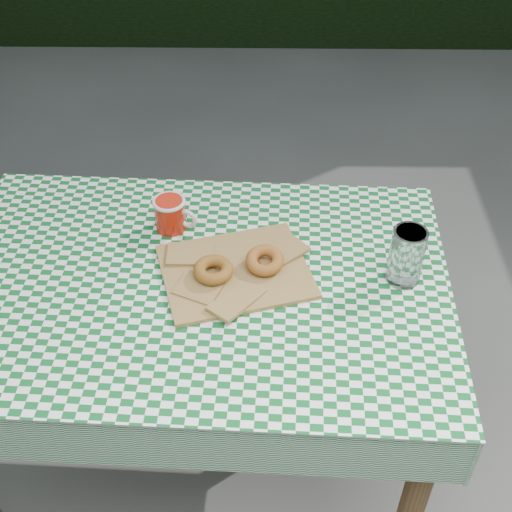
{
  "coord_description": "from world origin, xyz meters",
  "views": [
    {
      "loc": [
        0.06,
        -1.13,
        1.86
      ],
      "look_at": [
        0.04,
        0.06,
        0.79
      ],
      "focal_mm": 47.51,
      "sensor_mm": 36.0,
      "label": 1
    }
  ],
  "objects": [
    {
      "name": "drinking_glass",
      "position": [
        0.38,
        0.02,
        0.83
      ],
      "size": [
        0.1,
        0.1,
        0.14
      ],
      "primitive_type": "cylinder",
      "rotation": [
        0.0,
        0.0,
        0.35
      ],
      "color": "silver",
      "rests_on": "tablecloth"
    },
    {
      "name": "ground",
      "position": [
        0.0,
        0.0,
        0.0
      ],
      "size": [
        60.0,
        60.0,
        0.0
      ],
      "primitive_type": "plane",
      "color": "#484844",
      "rests_on": "ground"
    },
    {
      "name": "bagel_front",
      "position": [
        -0.06,
        0.0,
        0.79
      ],
      "size": [
        0.12,
        0.12,
        0.03
      ],
      "primitive_type": "torus",
      "rotation": [
        0.0,
        0.0,
        0.32
      ],
      "color": "brown",
      "rests_on": "paper_bag"
    },
    {
      "name": "paper_bag",
      "position": [
        -0.01,
        0.03,
        0.76
      ],
      "size": [
        0.4,
        0.35,
        0.02
      ],
      "primitive_type": "cube",
      "rotation": [
        0.0,
        0.0,
        0.28
      ],
      "color": "olive",
      "rests_on": "tablecloth"
    },
    {
      "name": "tablecloth",
      "position": [
        -0.1,
        0.0,
        0.75
      ],
      "size": [
        1.22,
        0.85,
        0.01
      ],
      "primitive_type": "cube",
      "rotation": [
        0.0,
        0.0,
        -0.04
      ],
      "color": "#0D5321",
      "rests_on": "table"
    },
    {
      "name": "bagel_back",
      "position": [
        0.06,
        0.04,
        0.79
      ],
      "size": [
        0.1,
        0.1,
        0.03
      ],
      "primitive_type": "torus",
      "rotation": [
        0.0,
        0.0,
        -0.16
      ],
      "color": "#9D5920",
      "rests_on": "paper_bag"
    },
    {
      "name": "table",
      "position": [
        -0.1,
        0.0,
        0.38
      ],
      "size": [
        1.2,
        0.83,
        0.75
      ],
      "primitive_type": "cube",
      "rotation": [
        0.0,
        0.0,
        -0.04
      ],
      "color": "#55331D",
      "rests_on": "ground"
    },
    {
      "name": "coffee_mug",
      "position": [
        -0.18,
        0.2,
        0.8
      ],
      "size": [
        0.2,
        0.2,
        0.09
      ],
      "primitive_type": null,
      "rotation": [
        0.0,
        0.0,
        -0.38
      ],
      "color": "#AB1C0B",
      "rests_on": "tablecloth"
    }
  ]
}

